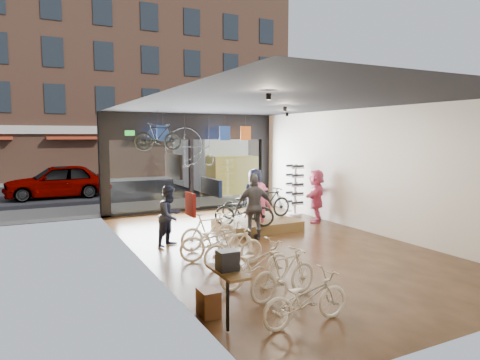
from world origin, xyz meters
TOP-DOWN VIEW (x-y plane):
  - ground_plane at (0.00, 0.00)m, footprint 7.00×12.00m
  - ceiling at (0.00, 0.00)m, footprint 7.00×12.00m
  - wall_left at (-3.52, 0.00)m, footprint 0.04×12.00m
  - wall_right at (3.52, 0.00)m, footprint 0.04×12.00m
  - storefront at (0.00, 6.00)m, footprint 7.00×0.26m
  - exit_sign at (-2.40, 5.88)m, footprint 0.35×0.06m
  - street_road at (0.00, 15.00)m, footprint 30.00×18.00m
  - sidewalk_near at (0.00, 7.20)m, footprint 30.00×2.40m
  - sidewalk_far at (0.00, 19.00)m, footprint 30.00×2.00m
  - opposite_building at (0.00, 21.50)m, footprint 26.00×5.00m
  - street_car at (-4.48, 12.00)m, footprint 4.73×1.90m
  - box_truck at (3.22, 11.00)m, footprint 2.39×7.18m
  - floor_bike_0 at (-2.04, -4.59)m, footprint 1.61×0.58m
  - floor_bike_1 at (-1.76, -3.53)m, footprint 1.59×0.68m
  - floor_bike_2 at (-1.90, -2.71)m, footprint 1.75×0.81m
  - floor_bike_3 at (-1.76, -1.44)m, footprint 1.53×0.50m
  - floor_bike_4 at (-1.87, -0.75)m, footprint 1.88×0.90m
  - floor_bike_5 at (-1.67, 0.20)m, footprint 1.64×0.56m
  - display_platform at (0.61, 1.74)m, footprint 2.40×1.80m
  - display_bike_left at (-0.17, 1.10)m, footprint 1.81×1.48m
  - display_bike_mid at (1.08, 1.82)m, footprint 1.73×0.61m
  - display_bike_right at (0.47, 2.37)m, footprint 1.75×0.80m
  - customer_1 at (-2.46, 1.03)m, footprint 1.01×0.96m
  - customer_2 at (-0.12, 0.59)m, footprint 1.18×0.66m
  - customer_3 at (0.47, 1.34)m, footprint 1.00×0.58m
  - customer_4 at (1.16, 2.85)m, footprint 0.96×0.69m
  - customer_5 at (3.00, 1.85)m, footprint 1.54×1.59m
  - sunglasses_rack at (2.95, 3.09)m, footprint 0.65×0.58m
  - wall_merch at (-3.38, -3.50)m, footprint 0.40×2.40m
  - penny_farthing at (-0.36, 4.84)m, footprint 1.81×0.06m
  - hung_bike at (-1.82, 4.20)m, footprint 1.64×0.73m
  - jersey_left at (-1.36, 5.20)m, footprint 0.45×0.03m
  - jersey_mid at (1.11, 5.20)m, footprint 0.45×0.03m
  - jersey_right at (2.02, 5.20)m, footprint 0.45×0.03m

SIDE VIEW (x-z plane):
  - ground_plane at x=0.00m, z-range -0.04..0.00m
  - street_road at x=0.00m, z-range -0.02..0.00m
  - sidewalk_near at x=0.00m, z-range 0.00..0.12m
  - sidewalk_far at x=0.00m, z-range 0.00..0.12m
  - display_platform at x=0.61m, z-range 0.00..0.30m
  - floor_bike_0 at x=-2.04m, z-range 0.00..0.84m
  - floor_bike_2 at x=-1.90m, z-range 0.00..0.89m
  - floor_bike_3 at x=-1.76m, z-range 0.00..0.91m
  - floor_bike_1 at x=-1.76m, z-range 0.00..0.93m
  - floor_bike_4 at x=-1.87m, z-range 0.00..0.95m
  - floor_bike_5 at x=-1.67m, z-range 0.00..0.97m
  - display_bike_right at x=0.47m, z-range 0.30..1.19m
  - display_bike_left at x=-0.17m, z-range 0.30..1.22m
  - customer_3 at x=0.47m, z-range 0.00..1.53m
  - street_car at x=-4.48m, z-range 0.00..1.61m
  - display_bike_mid at x=1.08m, z-range 0.30..1.32m
  - customer_1 at x=-2.46m, z-range 0.00..1.64m
  - customer_5 at x=3.00m, z-range 0.00..1.81m
  - customer_4 at x=1.16m, z-range 0.00..1.83m
  - customer_2 at x=-0.12m, z-range 0.00..1.89m
  - sunglasses_rack at x=2.95m, z-range 0.00..1.91m
  - wall_merch at x=-3.38m, z-range 0.00..2.60m
  - box_truck at x=3.22m, z-range 0.00..2.83m
  - wall_left at x=-3.52m, z-range 0.00..3.80m
  - wall_right at x=3.52m, z-range 0.00..3.80m
  - storefront at x=0.00m, z-range 0.00..3.80m
  - penny_farthing at x=-0.36m, z-range 1.78..3.22m
  - hung_bike at x=-1.82m, z-range 2.45..3.40m
  - exit_sign at x=-2.40m, z-range 2.96..3.14m
  - jersey_left at x=-1.36m, z-range 2.77..3.32m
  - jersey_mid at x=1.11m, z-range 2.77..3.32m
  - jersey_right at x=2.02m, z-range 2.77..3.32m
  - ceiling at x=0.00m, z-range 3.80..3.84m
  - opposite_building at x=0.00m, z-range 0.00..14.00m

